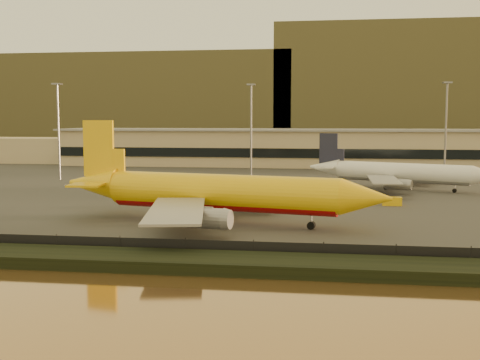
% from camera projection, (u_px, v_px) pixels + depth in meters
% --- Properties ---
extents(ground, '(900.00, 900.00, 0.00)m').
position_uv_depth(ground, '(251.00, 239.00, 82.44)').
color(ground, black).
rests_on(ground, ground).
extents(embankment, '(320.00, 7.00, 1.40)m').
position_uv_depth(embankment, '(231.00, 264.00, 65.63)').
color(embankment, black).
rests_on(embankment, ground).
extents(tarmac, '(320.00, 220.00, 0.20)m').
position_uv_depth(tarmac, '(291.00, 174.00, 175.96)').
color(tarmac, '#2D2D2D').
rests_on(tarmac, ground).
extents(perimeter_fence, '(300.00, 0.05, 2.20)m').
position_uv_depth(perimeter_fence, '(236.00, 250.00, 69.51)').
color(perimeter_fence, black).
rests_on(perimeter_fence, tarmac).
extents(terminal_building, '(202.00, 25.00, 12.60)m').
position_uv_depth(terminal_building, '(254.00, 148.00, 207.46)').
color(terminal_building, tan).
rests_on(terminal_building, tarmac).
extents(apron_light_masts, '(152.20, 12.20, 25.40)m').
position_uv_depth(apron_light_masts, '(346.00, 121.00, 152.53)').
color(apron_light_masts, slate).
rests_on(apron_light_masts, tarmac).
extents(distant_hills, '(470.00, 160.00, 70.00)m').
position_uv_depth(distant_hills, '(282.00, 96.00, 416.88)').
color(distant_hills, brown).
rests_on(distant_hills, ground).
extents(dhl_cargo_jet, '(53.18, 51.30, 15.95)m').
position_uv_depth(dhl_cargo_jet, '(216.00, 193.00, 93.04)').
color(dhl_cargo_jet, yellow).
rests_on(dhl_cargo_jet, tarmac).
extents(white_narrowbody_jet, '(42.21, 39.84, 12.64)m').
position_uv_depth(white_narrowbody_jet, '(399.00, 173.00, 137.75)').
color(white_narrowbody_jet, white).
rests_on(white_narrowbody_jet, tarmac).
extents(gse_vehicle_yellow, '(3.53, 1.60, 1.59)m').
position_uv_depth(gse_vehicle_yellow, '(392.00, 201.00, 112.54)').
color(gse_vehicle_yellow, yellow).
rests_on(gse_vehicle_yellow, tarmac).
extents(gse_vehicle_white, '(3.77, 1.81, 1.67)m').
position_uv_depth(gse_vehicle_white, '(192.00, 201.00, 112.34)').
color(gse_vehicle_white, white).
rests_on(gse_vehicle_white, tarmac).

